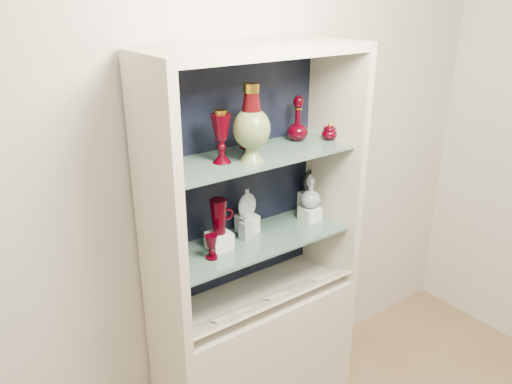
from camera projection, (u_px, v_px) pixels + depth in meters
wall_back at (229, 159)px, 2.38m from camera, size 3.50×0.02×2.80m
cabinet_base at (256, 357)px, 2.59m from camera, size 1.00×0.40×0.75m
cabinet_back_panel at (233, 175)px, 2.38m from camera, size 0.98×0.02×1.15m
cabinet_side_left at (158, 213)px, 1.98m from camera, size 0.04×0.40×1.15m
cabinet_side_right at (333, 166)px, 2.50m from camera, size 0.04×0.40×1.15m
cabinet_top_cap at (256, 50)px, 2.02m from camera, size 1.00×0.40×0.04m
shelf_lower at (254, 241)px, 2.36m from camera, size 0.92×0.34×0.01m
shelf_upper at (253, 156)px, 2.20m from camera, size 0.92×0.34×0.01m
label_ledge at (270, 301)px, 2.36m from camera, size 0.92×0.17×0.09m
label_card_0 at (319, 277)px, 2.52m from camera, size 0.10×0.06×0.03m
label_card_1 at (223, 318)px, 2.21m from camera, size 0.10×0.06×0.03m
label_card_2 at (275, 296)px, 2.37m from camera, size 0.10×0.06×0.03m
label_card_3 at (239, 311)px, 2.26m from camera, size 0.10×0.06×0.03m
pedestal_lamp_left at (163, 149)px, 1.90m from camera, size 0.09×0.09×0.23m
pedestal_lamp_right at (221, 137)px, 2.06m from camera, size 0.11×0.11×0.22m
enamel_urn at (252, 123)px, 2.06m from camera, size 0.18×0.18×0.33m
ruby_decanter_a at (249, 123)px, 2.20m from camera, size 0.12×0.12×0.26m
ruby_decanter_b at (298, 117)px, 2.37m from camera, size 0.12×0.12×0.23m
lidded_bowl at (329, 131)px, 2.41m from camera, size 0.08×0.08×0.09m
cobalt_goblet at (175, 242)px, 2.15m from camera, size 0.09×0.09×0.18m
ruby_goblet_tall at (170, 250)px, 2.07m from camera, size 0.09×0.09×0.18m
ruby_goblet_small at (212, 247)px, 2.17m from camera, size 0.06×0.06×0.11m
riser_ruby_pitcher at (219, 241)px, 2.26m from camera, size 0.10×0.10×0.08m
ruby_pitcher at (219, 216)px, 2.21m from camera, size 0.14×0.12×0.16m
clear_square_bottle at (245, 227)px, 2.34m from camera, size 0.05×0.05×0.13m
riser_flat_flask at (247, 224)px, 2.41m from camera, size 0.09×0.09×0.09m
flat_flask at (247, 202)px, 2.37m from camera, size 0.10×0.04×0.14m
riser_clear_round_decanter at (310, 214)px, 2.55m from camera, size 0.09×0.09×0.07m
clear_round_decanter at (311, 193)px, 2.51m from camera, size 0.12×0.12×0.15m
riser_cameo_medallion at (308, 201)px, 2.66m from camera, size 0.08×0.08×0.10m
cameo_medallion at (309, 181)px, 2.62m from camera, size 0.12×0.08×0.13m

